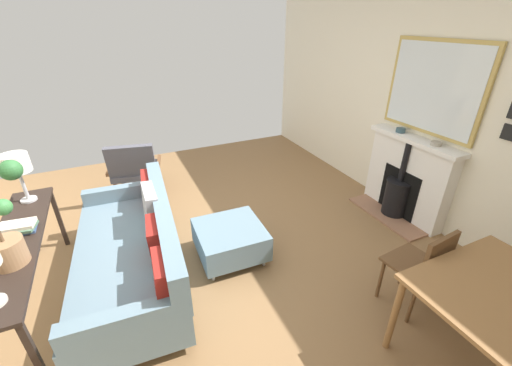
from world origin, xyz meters
name	(u,v)px	position (x,y,z in m)	size (l,w,h in m)	color
ground_plane	(199,251)	(0.00, 0.00, 0.00)	(5.54, 6.06, 0.01)	olive
wall_left	(408,101)	(-2.77, 0.00, 1.37)	(0.12, 6.06, 2.74)	silver
fireplace	(405,182)	(-2.59, 0.36, 0.46)	(0.49, 1.20, 1.04)	#93664C
mirror_over_mantel	(434,88)	(-2.68, 0.36, 1.60)	(0.04, 1.18, 1.01)	tan
mantel_bowl_near	(401,130)	(-2.59, 0.13, 1.07)	(0.12, 0.12, 0.05)	#334C56
mantel_bowl_far	(436,143)	(-2.59, 0.63, 1.06)	(0.12, 0.12, 0.04)	#9E9384
sofa	(135,250)	(0.64, 0.15, 0.34)	(1.02, 2.06, 0.81)	#B2B2B7
ottoman	(230,239)	(-0.29, 0.23, 0.23)	(0.70, 0.69, 0.37)	#B2B2B7
armchair_accent	(134,168)	(0.45, -1.52, 0.46)	(0.77, 0.71, 0.85)	brown
console_table	(19,249)	(1.47, 0.15, 0.64)	(0.35, 1.83, 0.72)	black
table_lamp_near_end	(16,165)	(1.47, -0.53, 1.10)	(0.24, 0.24, 0.48)	#B2B2B7
book_stack	(17,228)	(1.47, 0.02, 0.76)	(0.30, 0.22, 0.08)	#38517F
dining_table	(503,303)	(-1.49, 2.13, 0.64)	(1.05, 0.87, 0.73)	olive
dining_chair_near_fireplace	(424,264)	(-1.49, 1.55, 0.50)	(0.44, 0.44, 0.83)	brown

